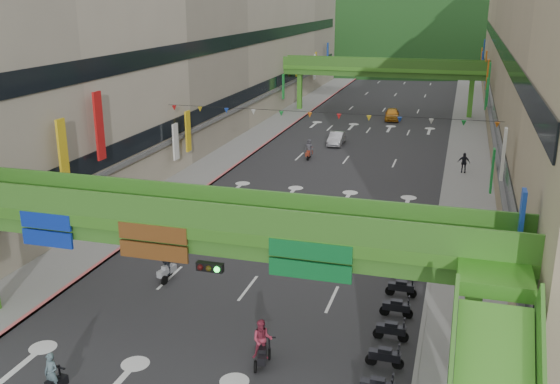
# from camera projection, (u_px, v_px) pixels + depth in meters

# --- Properties ---
(road_slab) EXTENTS (18.00, 140.00, 0.02)m
(road_slab) POSITION_uv_depth(u_px,v_px,m) (363.00, 138.00, 67.51)
(road_slab) COLOR #28282B
(road_slab) RESTS_ON ground
(sidewalk_left) EXTENTS (4.00, 140.00, 0.15)m
(sidewalk_left) POSITION_uv_depth(u_px,v_px,m) (266.00, 131.00, 70.44)
(sidewalk_left) COLOR gray
(sidewalk_left) RESTS_ON ground
(sidewalk_right) EXTENTS (4.00, 140.00, 0.15)m
(sidewalk_right) POSITION_uv_depth(u_px,v_px,m) (468.00, 143.00, 64.54)
(sidewalk_right) COLOR gray
(sidewalk_right) RESTS_ON ground
(curb_left) EXTENTS (0.20, 140.00, 0.18)m
(curb_left) POSITION_uv_depth(u_px,v_px,m) (282.00, 132.00, 69.92)
(curb_left) COLOR #CC5959
(curb_left) RESTS_ON ground
(curb_right) EXTENTS (0.20, 140.00, 0.18)m
(curb_right) POSITION_uv_depth(u_px,v_px,m) (450.00, 142.00, 65.05)
(curb_right) COLOR gray
(curb_right) RESTS_ON ground
(building_row_left) EXTENTS (12.80, 95.00, 19.00)m
(building_row_left) POSITION_uv_depth(u_px,v_px,m) (198.00, 45.00, 69.74)
(building_row_left) COLOR #9E937F
(building_row_left) RESTS_ON ground
(overpass_near) EXTENTS (28.00, 12.27, 7.10)m
(overpass_near) POSITION_uv_depth(u_px,v_px,m) (214.00, 244.00, 24.85)
(overpass_near) COLOR #4C9E2D
(overpass_near) RESTS_ON ground
(overpass_far) EXTENTS (28.00, 2.20, 7.10)m
(overpass_far) POSITION_uv_depth(u_px,v_px,m) (383.00, 72.00, 79.62)
(overpass_far) COLOR #4C9E2D
(overpass_far) RESTS_ON ground
(hill_left) EXTENTS (168.00, 140.00, 112.00)m
(hill_left) POSITION_uv_depth(u_px,v_px,m) (372.00, 51.00, 172.22)
(hill_left) COLOR #1C4419
(hill_left) RESTS_ON ground
(hill_right) EXTENTS (208.00, 176.00, 128.00)m
(hill_right) POSITION_uv_depth(u_px,v_px,m) (520.00, 49.00, 179.82)
(hill_right) COLOR #1C4419
(hill_right) RESTS_ON ground
(bunting_string) EXTENTS (26.00, 0.36, 0.47)m
(bunting_string) POSITION_uv_depth(u_px,v_px,m) (324.00, 116.00, 47.41)
(bunting_string) COLOR black
(bunting_string) RESTS_ON ground
(scooter_rider_near) EXTENTS (0.66, 1.60, 1.97)m
(scooter_rider_near) POSITION_uv_depth(u_px,v_px,m) (52.00, 379.00, 23.45)
(scooter_rider_near) COLOR black
(scooter_rider_near) RESTS_ON ground
(scooter_rider_mid) EXTENTS (0.98, 1.58, 2.09)m
(scooter_rider_mid) POSITION_uv_depth(u_px,v_px,m) (262.00, 342.00, 25.58)
(scooter_rider_mid) COLOR black
(scooter_rider_mid) RESTS_ON ground
(scooter_rider_left) EXTENTS (1.06, 1.59, 2.06)m
(scooter_rider_left) POSITION_uv_depth(u_px,v_px,m) (166.00, 263.00, 33.36)
(scooter_rider_left) COLOR #9E9FA7
(scooter_rider_left) RESTS_ON ground
(scooter_rider_far) EXTENTS (0.79, 1.60, 1.91)m
(scooter_rider_far) POSITION_uv_depth(u_px,v_px,m) (309.00, 149.00, 58.38)
(scooter_rider_far) COLOR maroon
(scooter_rider_far) RESTS_ON ground
(parked_scooter_row) EXTENTS (1.60, 11.55, 1.08)m
(parked_scooter_row) POSITION_uv_depth(u_px,v_px,m) (394.00, 318.00, 28.65)
(parked_scooter_row) COLOR black
(parked_scooter_row) RESTS_ON ground
(car_silver) EXTENTS (1.48, 3.99, 1.30)m
(car_silver) POSITION_uv_depth(u_px,v_px,m) (337.00, 139.00, 64.11)
(car_silver) COLOR #B2B1B9
(car_silver) RESTS_ON ground
(car_yellow) EXTENTS (2.11, 4.41, 1.46)m
(car_yellow) POSITION_uv_depth(u_px,v_px,m) (392.00, 114.00, 76.84)
(car_yellow) COLOR orange
(car_yellow) RESTS_ON ground
(pedestrian_red) EXTENTS (0.84, 0.71, 1.51)m
(pedestrian_red) POSITION_uv_depth(u_px,v_px,m) (451.00, 254.00, 35.15)
(pedestrian_red) COLOR red
(pedestrian_red) RESTS_ON ground
(pedestrian_dark) EXTENTS (1.05, 0.49, 1.74)m
(pedestrian_dark) POSITION_uv_depth(u_px,v_px,m) (464.00, 164.00, 53.49)
(pedestrian_dark) COLOR black
(pedestrian_dark) RESTS_ON ground
(pedestrian_blue) EXTENTS (0.89, 0.76, 1.63)m
(pedestrian_blue) POSITION_uv_depth(u_px,v_px,m) (479.00, 270.00, 32.94)
(pedestrian_blue) COLOR navy
(pedestrian_blue) RESTS_ON ground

